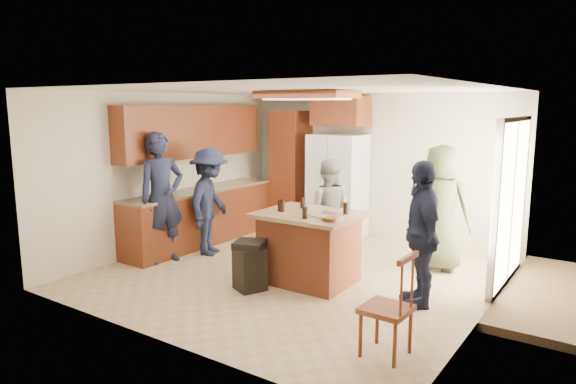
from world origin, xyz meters
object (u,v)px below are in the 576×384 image
Objects in this scene: person_front_left at (162,198)px; person_behind_right at (439,208)px; refrigerator at (338,186)px; trash_bin at (250,265)px; person_behind_left at (327,210)px; person_counter at (210,202)px; kitchen_island at (309,247)px; person_side_right at (421,234)px; spindle_chair at (388,309)px.

person_front_left is 3.98m from person_behind_right.
person_front_left is 1.07× the size of refrigerator.
person_behind_right is at bearing 51.74° from trash_bin.
person_front_left is 2.45m from person_behind_left.
person_front_left is at bearing 134.93° from person_counter.
person_behind_right is 2.26m from refrigerator.
trash_bin is (-0.47, -0.66, -0.16)m from kitchen_island.
person_behind_right is 1.04× the size of person_side_right.
kitchen_island is at bearing 82.29° from person_behind_left.
person_side_right is 2.69× the size of trash_bin.
person_counter is at bearing 173.19° from kitchen_island.
person_counter is 2.64× the size of trash_bin.
person_counter reaches higher than person_behind_left.
person_behind_left is 0.90× the size of person_side_right.
person_counter is 1.30× the size of kitchen_island.
spindle_chair is at bearing -55.12° from refrigerator.
person_behind_left is 3.04m from spindle_chair.
person_side_right is at bearing 2.49° from kitchen_island.
person_behind_right reaches higher than spindle_chair.
refrigerator is (1.39, 2.79, -0.06)m from person_front_left.
person_counter is at bearing -126.46° from person_side_right.
person_front_left is at bearing 11.89° from person_behind_left.
person_side_right is at bearing -44.23° from refrigerator.
person_side_right is 1.02× the size of person_counter.
person_side_right is (1.76, -0.92, 0.09)m from person_behind_left.
kitchen_island is (2.26, 0.45, -0.49)m from person_front_left.
refrigerator reaches higher than kitchen_island.
spindle_chair is at bearing 106.31° from person_behind_left.
person_behind_right reaches higher than kitchen_island.
person_counter is 2.00m from kitchen_island.
kitchen_island is (1.95, -0.23, -0.36)m from person_counter.
spindle_chair is at bearing -16.89° from trash_bin.
person_front_left is 3.12m from refrigerator.
refrigerator is at bearing 97.65° from trash_bin.
person_counter is 3.96m from spindle_chair.
trash_bin is at bearing -125.24° from kitchen_island.
trash_bin is at bearing -141.62° from person_counter.
trash_bin is at bearing -81.97° from person_front_left.
person_counter is at bearing -9.81° from person_front_left.
person_counter is at bearing 156.96° from spindle_chair.
trash_bin is at bearing 59.77° from person_behind_left.
person_behind_right is (1.52, 0.49, 0.12)m from person_behind_left.
person_behind_right is 1.96m from kitchen_island.
person_behind_left is 0.86× the size of person_behind_right.
refrigerator reaches higher than person_behind_right.
person_side_right is 1.71× the size of spindle_chair.
person_behind_right reaches higher than person_counter.
person_behind_left is at bearing 106.57° from kitchen_island.
person_behind_left is at bearing -86.14° from person_counter.
kitchen_island is at bearing 45.68° from person_behind_right.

